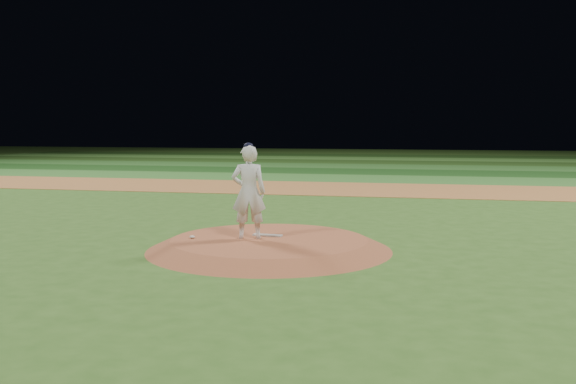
# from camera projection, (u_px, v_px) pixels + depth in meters

# --- Properties ---
(ground) EXTENTS (120.00, 120.00, 0.00)m
(ground) POSITION_uv_depth(u_px,v_px,m) (269.00, 250.00, 14.42)
(ground) COLOR #325D1E
(ground) RESTS_ON ground
(infield_dirt_band) EXTENTS (70.00, 6.00, 0.02)m
(infield_dirt_band) POSITION_uv_depth(u_px,v_px,m) (346.00, 189.00, 28.03)
(infield_dirt_band) COLOR #A46733
(infield_dirt_band) RESTS_ON ground
(outfield_stripe_0) EXTENTS (70.00, 5.00, 0.02)m
(outfield_stripe_0) POSITION_uv_depth(u_px,v_px,m) (359.00, 179.00, 33.38)
(outfield_stripe_0) COLOR #316C27
(outfield_stripe_0) RESTS_ON ground
(outfield_stripe_1) EXTENTS (70.00, 5.00, 0.02)m
(outfield_stripe_1) POSITION_uv_depth(u_px,v_px,m) (368.00, 172.00, 38.24)
(outfield_stripe_1) COLOR #174014
(outfield_stripe_1) RESTS_ON ground
(outfield_stripe_2) EXTENTS (70.00, 5.00, 0.02)m
(outfield_stripe_2) POSITION_uv_depth(u_px,v_px,m) (374.00, 166.00, 43.10)
(outfield_stripe_2) COLOR #2B6223
(outfield_stripe_2) RESTS_ON ground
(outfield_stripe_3) EXTENTS (70.00, 5.00, 0.02)m
(outfield_stripe_3) POSITION_uv_depth(u_px,v_px,m) (380.00, 162.00, 47.96)
(outfield_stripe_3) COLOR #224616
(outfield_stripe_3) RESTS_ON ground
(outfield_stripe_4) EXTENTS (70.00, 5.00, 0.02)m
(outfield_stripe_4) POSITION_uv_depth(u_px,v_px,m) (384.00, 159.00, 52.82)
(outfield_stripe_4) COLOR #407D2D
(outfield_stripe_4) RESTS_ON ground
(outfield_stripe_5) EXTENTS (70.00, 5.00, 0.02)m
(outfield_stripe_5) POSITION_uv_depth(u_px,v_px,m) (388.00, 156.00, 57.68)
(outfield_stripe_5) COLOR #214717
(outfield_stripe_5) RESTS_ON ground
(pitchers_mound) EXTENTS (5.50, 5.50, 0.25)m
(pitchers_mound) POSITION_uv_depth(u_px,v_px,m) (269.00, 244.00, 14.41)
(pitchers_mound) COLOR #9D5230
(pitchers_mound) RESTS_ON ground
(pitching_rubber) EXTENTS (0.70, 0.23, 0.03)m
(pitching_rubber) POSITION_uv_depth(u_px,v_px,m) (268.00, 235.00, 14.75)
(pitching_rubber) COLOR beige
(pitching_rubber) RESTS_ON pitchers_mound
(rosin_bag) EXTENTS (0.12, 0.12, 0.07)m
(rosin_bag) POSITION_uv_depth(u_px,v_px,m) (192.00, 237.00, 14.43)
(rosin_bag) COLOR beige
(rosin_bag) RESTS_ON pitchers_mound
(pitcher_on_mound) EXTENTS (0.87, 0.68, 2.15)m
(pitcher_on_mound) POSITION_uv_depth(u_px,v_px,m) (249.00, 192.00, 14.32)
(pitcher_on_mound) COLOR silver
(pitcher_on_mound) RESTS_ON pitchers_mound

